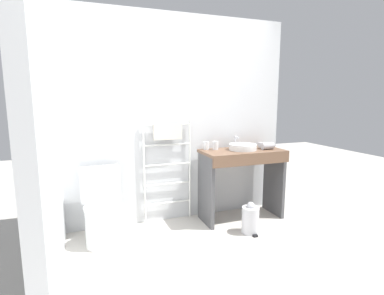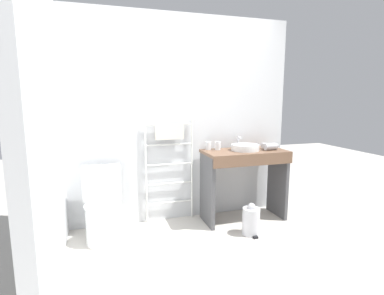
{
  "view_description": "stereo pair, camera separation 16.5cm",
  "coord_description": "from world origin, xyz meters",
  "px_view_note": "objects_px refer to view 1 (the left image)",
  "views": [
    {
      "loc": [
        -1.05,
        -2.07,
        1.47
      ],
      "look_at": [
        0.01,
        0.83,
        0.96
      ],
      "focal_mm": 28.0,
      "sensor_mm": 36.0,
      "label": 1
    },
    {
      "loc": [
        -0.89,
        -2.12,
        1.47
      ],
      "look_at": [
        0.01,
        0.83,
        0.96
      ],
      "focal_mm": 28.0,
      "sensor_mm": 36.0,
      "label": 2
    }
  ],
  "objects_px": {
    "sink_basin": "(243,147)",
    "hair_dryer": "(268,146)",
    "towel_radiator": "(168,151)",
    "cup_near_wall": "(206,146)",
    "trash_bin": "(250,219)",
    "toilet": "(102,212)",
    "cup_near_edge": "(216,145)"
  },
  "relations": [
    {
      "from": "sink_basin",
      "to": "cup_near_wall",
      "type": "relative_size",
      "value": 3.41
    },
    {
      "from": "sink_basin",
      "to": "cup_near_edge",
      "type": "bearing_deg",
      "value": 156.58
    },
    {
      "from": "sink_basin",
      "to": "hair_dryer",
      "type": "relative_size",
      "value": 1.66
    },
    {
      "from": "sink_basin",
      "to": "cup_near_wall",
      "type": "bearing_deg",
      "value": 155.97
    },
    {
      "from": "toilet",
      "to": "sink_basin",
      "type": "height_order",
      "value": "sink_basin"
    },
    {
      "from": "sink_basin",
      "to": "cup_near_wall",
      "type": "xyz_separation_m",
      "value": [
        -0.4,
        0.18,
        0.01
      ]
    },
    {
      "from": "hair_dryer",
      "to": "trash_bin",
      "type": "relative_size",
      "value": 0.56
    },
    {
      "from": "sink_basin",
      "to": "towel_radiator",
      "type": "bearing_deg",
      "value": 165.0
    },
    {
      "from": "towel_radiator",
      "to": "cup_near_wall",
      "type": "relative_size",
      "value": 12.51
    },
    {
      "from": "towel_radiator",
      "to": "cup_near_wall",
      "type": "height_order",
      "value": "towel_radiator"
    },
    {
      "from": "trash_bin",
      "to": "towel_radiator",
      "type": "bearing_deg",
      "value": 139.68
    },
    {
      "from": "toilet",
      "to": "trash_bin",
      "type": "xyz_separation_m",
      "value": [
        1.53,
        -0.35,
        -0.16
      ]
    },
    {
      "from": "cup_near_wall",
      "to": "hair_dryer",
      "type": "distance_m",
      "value": 0.75
    },
    {
      "from": "toilet",
      "to": "cup_near_edge",
      "type": "height_order",
      "value": "cup_near_edge"
    },
    {
      "from": "sink_basin",
      "to": "cup_near_wall",
      "type": "distance_m",
      "value": 0.44
    },
    {
      "from": "toilet",
      "to": "cup_near_edge",
      "type": "distance_m",
      "value": 1.48
    },
    {
      "from": "hair_dryer",
      "to": "trash_bin",
      "type": "height_order",
      "value": "hair_dryer"
    },
    {
      "from": "toilet",
      "to": "cup_near_wall",
      "type": "bearing_deg",
      "value": 10.69
    },
    {
      "from": "towel_radiator",
      "to": "cup_near_edge",
      "type": "distance_m",
      "value": 0.58
    },
    {
      "from": "hair_dryer",
      "to": "trash_bin",
      "type": "xyz_separation_m",
      "value": [
        -0.43,
        -0.35,
        -0.74
      ]
    },
    {
      "from": "towel_radiator",
      "to": "hair_dryer",
      "type": "height_order",
      "value": "towel_radiator"
    },
    {
      "from": "hair_dryer",
      "to": "towel_radiator",
      "type": "bearing_deg",
      "value": 166.26
    },
    {
      "from": "towel_radiator",
      "to": "cup_near_edge",
      "type": "xyz_separation_m",
      "value": [
        0.57,
        -0.1,
        0.06
      ]
    },
    {
      "from": "cup_near_edge",
      "to": "hair_dryer",
      "type": "distance_m",
      "value": 0.64
    },
    {
      "from": "sink_basin",
      "to": "trash_bin",
      "type": "distance_m",
      "value": 0.85
    },
    {
      "from": "toilet",
      "to": "cup_near_wall",
      "type": "distance_m",
      "value": 1.4
    },
    {
      "from": "toilet",
      "to": "trash_bin",
      "type": "relative_size",
      "value": 2.16
    },
    {
      "from": "towel_radiator",
      "to": "trash_bin",
      "type": "bearing_deg",
      "value": -40.32
    },
    {
      "from": "toilet",
      "to": "hair_dryer",
      "type": "distance_m",
      "value": 2.04
    },
    {
      "from": "hair_dryer",
      "to": "cup_near_wall",
      "type": "bearing_deg",
      "value": 161.79
    },
    {
      "from": "trash_bin",
      "to": "hair_dryer",
      "type": "bearing_deg",
      "value": 39.52
    },
    {
      "from": "sink_basin",
      "to": "hair_dryer",
      "type": "bearing_deg",
      "value": -10.19
    }
  ]
}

